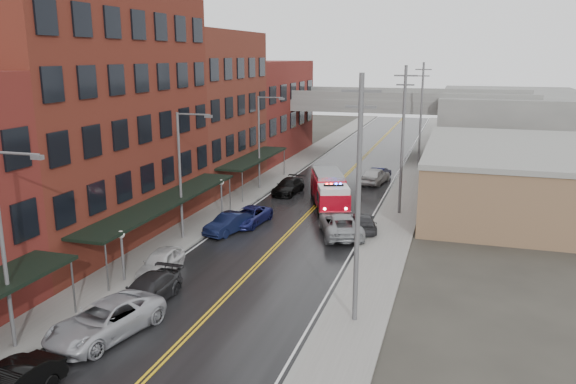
# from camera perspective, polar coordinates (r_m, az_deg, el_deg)

# --- Properties ---
(road) EXTENTS (11.00, 160.00, 0.02)m
(road) POSITION_cam_1_polar(r_m,az_deg,el_deg) (43.59, 1.03, -3.25)
(road) COLOR black
(road) RESTS_ON ground
(sidewalk_left) EXTENTS (3.00, 160.00, 0.15)m
(sidewalk_left) POSITION_cam_1_polar(r_m,az_deg,el_deg) (46.04, -7.74, -2.37)
(sidewalk_left) COLOR slate
(sidewalk_left) RESTS_ON ground
(sidewalk_right) EXTENTS (3.00, 160.00, 0.15)m
(sidewalk_right) POSITION_cam_1_polar(r_m,az_deg,el_deg) (42.24, 10.61, -3.96)
(sidewalk_right) COLOR slate
(sidewalk_right) RESTS_ON ground
(curb_left) EXTENTS (0.30, 160.00, 0.15)m
(curb_left) POSITION_cam_1_polar(r_m,az_deg,el_deg) (45.39, -5.84, -2.55)
(curb_left) COLOR gray
(curb_left) RESTS_ON ground
(curb_right) EXTENTS (0.30, 160.00, 0.15)m
(curb_right) POSITION_cam_1_polar(r_m,az_deg,el_deg) (42.44, 8.40, -3.79)
(curb_right) COLOR gray
(curb_right) RESTS_ON ground
(brick_building_b) EXTENTS (9.00, 20.00, 18.00)m
(brick_building_b) POSITION_cam_1_polar(r_m,az_deg,el_deg) (41.50, -19.88, 7.75)
(brick_building_b) COLOR #5E2319
(brick_building_b) RESTS_ON ground
(brick_building_c) EXTENTS (9.00, 15.00, 15.00)m
(brick_building_c) POSITION_cam_1_polar(r_m,az_deg,el_deg) (56.57, -9.09, 8.25)
(brick_building_c) COLOR maroon
(brick_building_c) RESTS_ON ground
(brick_building_far) EXTENTS (9.00, 20.00, 12.00)m
(brick_building_far) POSITION_cam_1_polar(r_m,az_deg,el_deg) (72.76, -2.95, 8.40)
(brick_building_far) COLOR maroon
(brick_building_far) RESTS_ON ground
(tan_building) EXTENTS (14.00, 22.00, 5.00)m
(tan_building) POSITION_cam_1_polar(r_m,az_deg,el_deg) (51.31, 21.76, 1.23)
(tan_building) COLOR #866448
(tan_building) RESTS_ON ground
(right_far_block) EXTENTS (18.00, 30.00, 8.00)m
(right_far_block) POSITION_cam_1_polar(r_m,az_deg,el_deg) (80.82, 21.74, 6.56)
(right_far_block) COLOR slate
(right_far_block) RESTS_ON ground
(awning_1) EXTENTS (2.60, 18.00, 3.09)m
(awning_1) POSITION_cam_1_polar(r_m,az_deg,el_deg) (39.37, -12.37, -0.94)
(awning_1) COLOR black
(awning_1) RESTS_ON ground
(awning_2) EXTENTS (2.60, 13.00, 3.09)m
(awning_2) POSITION_cam_1_polar(r_m,az_deg,el_deg) (54.90, -3.44, 3.47)
(awning_2) COLOR black
(awning_2) RESTS_ON ground
(globe_lamp_1) EXTENTS (0.44, 0.44, 3.12)m
(globe_lamp_1) POSITION_cam_1_polar(r_m,az_deg,el_deg) (33.30, -16.54, -5.12)
(globe_lamp_1) COLOR #59595B
(globe_lamp_1) RESTS_ON ground
(globe_lamp_2) EXTENTS (0.44, 0.44, 3.12)m
(globe_lamp_2) POSITION_cam_1_polar(r_m,az_deg,el_deg) (45.11, -6.79, 0.26)
(globe_lamp_2) COLOR #59595B
(globe_lamp_2) RESTS_ON ground
(street_lamp_0) EXTENTS (2.64, 0.22, 9.00)m
(street_lamp_0) POSITION_cam_1_polar(r_m,az_deg,el_deg) (26.63, -26.70, -4.28)
(street_lamp_0) COLOR #59595B
(street_lamp_0) RESTS_ON ground
(street_lamp_1) EXTENTS (2.64, 0.22, 9.00)m
(street_lamp_1) POSITION_cam_1_polar(r_m,az_deg,el_deg) (39.29, -10.62, 2.40)
(street_lamp_1) COLOR #59595B
(street_lamp_1) RESTS_ON ground
(street_lamp_2) EXTENTS (2.64, 0.22, 9.00)m
(street_lamp_2) POSITION_cam_1_polar(r_m,az_deg,el_deg) (53.76, -2.72, 5.64)
(street_lamp_2) COLOR #59595B
(street_lamp_2) RESTS_ON ground
(utility_pole_0) EXTENTS (1.80, 0.24, 12.00)m
(utility_pole_0) POSITION_cam_1_polar(r_m,az_deg,el_deg) (26.24, 7.14, -0.58)
(utility_pole_0) COLOR #59595B
(utility_pole_0) RESTS_ON ground
(utility_pole_1) EXTENTS (1.80, 0.24, 12.00)m
(utility_pole_1) POSITION_cam_1_polar(r_m,az_deg,el_deg) (45.74, 11.57, 5.36)
(utility_pole_1) COLOR #59595B
(utility_pole_1) RESTS_ON ground
(utility_pole_2) EXTENTS (1.80, 0.24, 12.00)m
(utility_pole_2) POSITION_cam_1_polar(r_m,az_deg,el_deg) (65.54, 13.36, 7.73)
(utility_pole_2) COLOR #59595B
(utility_pole_2) RESTS_ON ground
(overpass) EXTENTS (40.00, 10.00, 7.50)m
(overpass) POSITION_cam_1_polar(r_m,az_deg,el_deg) (73.30, 8.07, 8.31)
(overpass) COLOR slate
(overpass) RESTS_ON ground
(fire_truck) EXTENTS (5.17, 8.28, 2.89)m
(fire_truck) POSITION_cam_1_polar(r_m,az_deg,el_deg) (48.07, 4.23, 0.25)
(fire_truck) COLOR #A40716
(fire_truck) RESTS_ON ground
(parked_car_left_2) EXTENTS (4.00, 6.34, 1.63)m
(parked_car_left_2) POSITION_cam_1_polar(r_m,az_deg,el_deg) (27.95, -18.07, -12.26)
(parked_car_left_2) COLOR #A6A8AE
(parked_car_left_2) RESTS_ON ground
(parked_car_left_3) EXTENTS (2.09, 4.93, 1.42)m
(parked_car_left_3) POSITION_cam_1_polar(r_m,az_deg,el_deg) (30.81, -14.06, -9.70)
(parked_car_left_3) COLOR black
(parked_car_left_3) RESTS_ON ground
(parked_car_left_4) EXTENTS (2.15, 4.45, 1.46)m
(parked_car_left_4) POSITION_cam_1_polar(r_m,az_deg,el_deg) (34.51, -12.81, -7.00)
(parked_car_left_4) COLOR silver
(parked_car_left_4) RESTS_ON ground
(parked_car_left_5) EXTENTS (2.67, 4.62, 1.44)m
(parked_car_left_5) POSITION_cam_1_polar(r_m,az_deg,el_deg) (41.51, -6.01, -3.18)
(parked_car_left_5) COLOR black
(parked_car_left_5) RESTS_ON ground
(parked_car_left_6) EXTENTS (2.70, 4.98, 1.33)m
(parked_car_left_6) POSITION_cam_1_polar(r_m,az_deg,el_deg) (43.42, -3.98, -2.46)
(parked_car_left_6) COLOR navy
(parked_car_left_6) RESTS_ON ground
(parked_car_left_7) EXTENTS (2.30, 5.00, 1.42)m
(parked_car_left_7) POSITION_cam_1_polar(r_m,az_deg,el_deg) (52.92, 0.05, 0.59)
(parked_car_left_7) COLOR black
(parked_car_left_7) RESTS_ON ground
(parked_car_right_0) EXTENTS (4.60, 6.52, 1.65)m
(parked_car_right_0) POSITION_cam_1_polar(r_m,az_deg,el_deg) (40.84, 5.36, -3.30)
(parked_car_right_0) COLOR gray
(parked_car_right_0) RESTS_ON ground
(parked_car_right_1) EXTENTS (3.09, 5.03, 1.36)m
(parked_car_right_1) POSITION_cam_1_polar(r_m,az_deg,el_deg) (42.17, 7.51, -3.01)
(parked_car_right_1) COLOR #29282B
(parked_car_right_1) RESTS_ON ground
(parked_car_right_2) EXTENTS (2.80, 5.15, 1.66)m
(parked_car_right_2) POSITION_cam_1_polar(r_m,az_deg,el_deg) (57.75, 8.85, 1.66)
(parked_car_right_2) COLOR #B2B2B2
(parked_car_right_2) RESTS_ON ground
(parked_car_right_3) EXTENTS (2.08, 4.25, 1.34)m
(parked_car_right_3) POSITION_cam_1_polar(r_m,az_deg,el_deg) (59.63, 9.27, 1.87)
(parked_car_right_3) COLOR black
(parked_car_right_3) RESTS_ON ground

